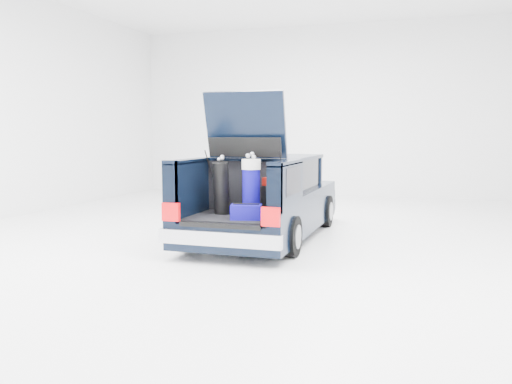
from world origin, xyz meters
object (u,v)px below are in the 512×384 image
(car, at_px, (266,199))
(red_suitcase, at_px, (275,196))
(blue_duffel, at_px, (246,212))
(blue_golf_bag, at_px, (251,187))
(black_golf_bag, at_px, (221,188))

(car, bearing_deg, red_suitcase, -67.27)
(blue_duffel, bearing_deg, red_suitcase, 54.81)
(red_suitcase, distance_m, blue_golf_bag, 0.43)
(black_golf_bag, distance_m, blue_duffel, 0.69)
(car, bearing_deg, black_golf_bag, -100.36)
(black_golf_bag, bearing_deg, blue_duffel, -36.42)
(black_golf_bag, height_order, blue_golf_bag, blue_golf_bag)
(red_suitcase, height_order, blue_golf_bag, blue_golf_bag)
(red_suitcase, bearing_deg, car, 123.00)
(blue_golf_bag, bearing_deg, blue_duffel, -57.68)
(black_golf_bag, xyz_separation_m, blue_duffel, (0.52, -0.35, -0.30))
(red_suitcase, height_order, blue_duffel, red_suitcase)
(red_suitcase, bearing_deg, black_golf_bag, -148.62)
(car, height_order, blue_golf_bag, car)
(red_suitcase, bearing_deg, blue_golf_bag, -131.17)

